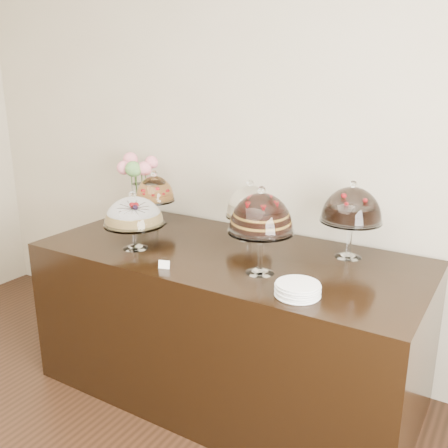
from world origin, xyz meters
The scene contains 11 objects.
wall_back centered at (0.00, 3.00, 1.50)m, with size 5.00×0.04×3.00m, color beige.
display_counter centered at (0.12, 2.45, 0.45)m, with size 2.20×1.00×0.90m, color black.
cake_stand_sugar_sponge centered at (-0.38, 2.23, 1.11)m, with size 0.35×0.35×0.34m.
cake_stand_choco_layer centered at (0.41, 2.27, 1.20)m, with size 0.33×0.33×0.45m.
cake_stand_cheesecake centered at (0.10, 2.73, 1.12)m, with size 0.29×0.29×0.37m.
cake_stand_dark_choco centered at (0.73, 2.73, 1.18)m, with size 0.33×0.33×0.43m.
cake_stand_fruit_tart centered at (-0.59, 2.68, 1.12)m, with size 0.26×0.26×0.36m.
flower_vase centered at (-0.80, 2.76, 1.17)m, with size 0.28×0.26×0.44m.
plate_stack centered at (0.69, 2.11, 0.93)m, with size 0.21×0.21×0.06m.
price_card_left centered at (-0.04, 2.06, 0.92)m, with size 0.06×0.01×0.04m, color white.
price_card_right centered at (0.67, 2.03, 0.92)m, with size 0.06×0.01×0.04m, color white.
Camera 1 is at (1.49, 0.16, 1.87)m, focal length 40.00 mm.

